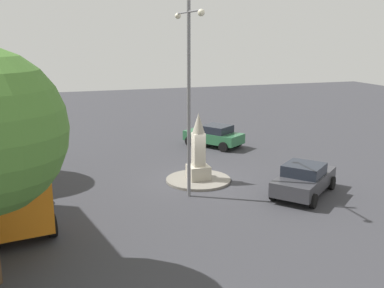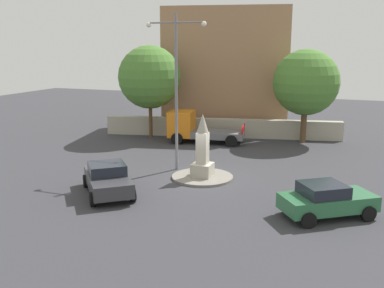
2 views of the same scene
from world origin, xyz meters
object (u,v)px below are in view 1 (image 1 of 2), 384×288
object	(u,v)px
car_dark_grey_far_side	(304,179)
streetlamp	(189,84)
monument	(198,153)
car_green_near_island	(214,135)
truck_orange_parked_left	(18,204)

from	to	relation	value
car_dark_grey_far_side	streetlamp	bearing A→B (deg)	74.10
monument	car_green_near_island	world-z (taller)	monument
streetlamp	car_dark_grey_far_side	size ratio (longest dim) A/B	2.02
car_dark_grey_far_side	truck_orange_parked_left	world-z (taller)	truck_orange_parked_left
monument	truck_orange_parked_left	distance (m)	9.05
streetlamp	car_green_near_island	bearing A→B (deg)	-27.72
car_green_near_island	truck_orange_parked_left	bearing A→B (deg)	130.54
car_dark_grey_far_side	car_green_near_island	world-z (taller)	car_dark_grey_far_side
streetlamp	car_green_near_island	size ratio (longest dim) A/B	2.09
monument	car_green_near_island	size ratio (longest dim) A/B	0.81
car_green_near_island	streetlamp	bearing A→B (deg)	152.28
streetlamp	truck_orange_parked_left	size ratio (longest dim) A/B	1.52
car_dark_grey_far_side	truck_orange_parked_left	bearing A→B (deg)	90.17
monument	car_dark_grey_far_side	world-z (taller)	monument
streetlamp	monument	bearing A→B (deg)	-29.93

